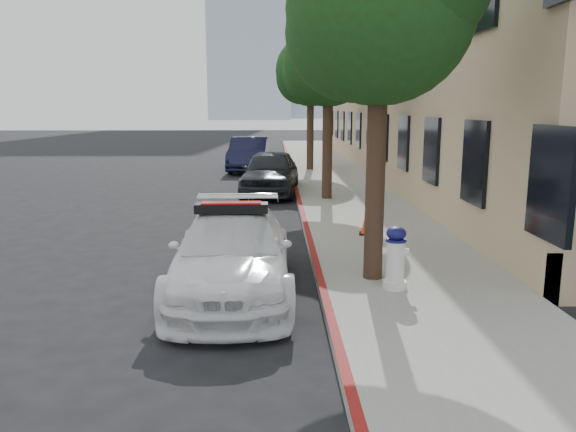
# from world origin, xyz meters

# --- Properties ---
(ground) EXTENTS (120.00, 120.00, 0.00)m
(ground) POSITION_xyz_m (0.00, 0.00, 0.00)
(ground) COLOR black
(ground) RESTS_ON ground
(sidewalk) EXTENTS (3.20, 50.00, 0.15)m
(sidewalk) POSITION_xyz_m (3.60, 10.00, 0.07)
(sidewalk) COLOR gray
(sidewalk) RESTS_ON ground
(curb_strip) EXTENTS (0.12, 50.00, 0.15)m
(curb_strip) POSITION_xyz_m (2.06, 10.00, 0.07)
(curb_strip) COLOR maroon
(curb_strip) RESTS_ON ground
(building) EXTENTS (8.00, 36.00, 10.00)m
(building) POSITION_xyz_m (9.20, 15.00, 5.00)
(building) COLOR tan
(building) RESTS_ON ground
(tower_right) EXTENTS (14.00, 14.00, 44.00)m
(tower_right) POSITION_xyz_m (9.00, 135.00, 22.00)
(tower_right) COLOR #9EA8B7
(tower_right) RESTS_ON ground
(tree_near) EXTENTS (2.92, 2.82, 5.62)m
(tree_near) POSITION_xyz_m (2.93, -2.01, 4.27)
(tree_near) COLOR black
(tree_near) RESTS_ON sidewalk
(tree_mid) EXTENTS (2.77, 2.64, 5.43)m
(tree_mid) POSITION_xyz_m (2.93, 5.99, 4.16)
(tree_mid) COLOR black
(tree_mid) RESTS_ON sidewalk
(tree_far) EXTENTS (3.10, 3.00, 5.81)m
(tree_far) POSITION_xyz_m (2.93, 13.99, 4.39)
(tree_far) COLOR black
(tree_far) RESTS_ON sidewalk
(police_car) EXTENTS (1.87, 4.44, 1.43)m
(police_car) POSITION_xyz_m (0.68, -2.25, 0.64)
(police_car) COLOR white
(police_car) RESTS_ON ground
(parked_car_mid) EXTENTS (2.11, 4.41, 1.45)m
(parked_car_mid) POSITION_xyz_m (1.20, 7.80, 0.73)
(parked_car_mid) COLOR black
(parked_car_mid) RESTS_ON ground
(parked_car_far) EXTENTS (1.80, 4.68, 1.52)m
(parked_car_far) POSITION_xyz_m (0.20, 14.66, 0.76)
(parked_car_far) COLOR black
(parked_car_far) RESTS_ON ground
(fire_hydrant) EXTENTS (0.40, 0.37, 0.95)m
(fire_hydrant) POSITION_xyz_m (3.14, -2.55, 0.61)
(fire_hydrant) COLOR silver
(fire_hydrant) RESTS_ON sidewalk
(traffic_cone) EXTENTS (0.37, 0.37, 0.63)m
(traffic_cone) POSITION_xyz_m (3.31, 1.10, 0.46)
(traffic_cone) COLOR black
(traffic_cone) RESTS_ON sidewalk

